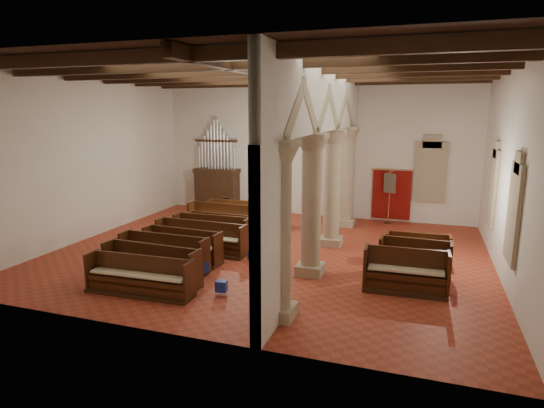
% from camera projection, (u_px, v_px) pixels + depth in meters
% --- Properties ---
extents(floor, '(14.00, 14.00, 0.00)m').
position_uv_depth(floor, '(269.00, 253.00, 15.23)').
color(floor, '#9F3922').
rests_on(floor, ground).
extents(ceiling, '(14.00, 14.00, 0.00)m').
position_uv_depth(ceiling, '(268.00, 67.00, 14.02)').
color(ceiling, '#341D11').
rests_on(ceiling, wall_back).
extents(wall_back, '(14.00, 0.02, 6.00)m').
position_uv_depth(wall_back, '(313.00, 149.00, 20.19)').
color(wall_back, white).
rests_on(wall_back, floor).
extents(wall_front, '(14.00, 0.02, 6.00)m').
position_uv_depth(wall_front, '(170.00, 197.00, 9.06)').
color(wall_front, white).
rests_on(wall_front, floor).
extents(wall_left, '(0.02, 12.00, 6.00)m').
position_uv_depth(wall_left, '(90.00, 157.00, 16.83)').
color(wall_left, white).
rests_on(wall_left, floor).
extents(wall_right, '(0.02, 12.00, 6.00)m').
position_uv_depth(wall_right, '(510.00, 173.00, 12.43)').
color(wall_right, white).
rests_on(wall_right, floor).
extents(ceiling_beams, '(13.80, 11.80, 0.30)m').
position_uv_depth(ceiling_beams, '(268.00, 73.00, 14.06)').
color(ceiling_beams, '#3B2412').
rests_on(ceiling_beams, wall_back).
extents(arcade, '(0.90, 11.90, 6.00)m').
position_uv_depth(arcade, '(324.00, 148.00, 13.95)').
color(arcade, tan).
rests_on(arcade, floor).
extents(window_right_a, '(0.03, 1.00, 2.20)m').
position_uv_depth(window_right_a, '(516.00, 213.00, 11.20)').
color(window_right_a, '#306D54').
rests_on(window_right_a, wall_right).
extents(window_right_b, '(0.03, 1.00, 2.20)m').
position_uv_depth(window_right_b, '(494.00, 188.00, 14.91)').
color(window_right_b, '#306D54').
rests_on(window_right_b, wall_right).
extents(window_back, '(1.00, 0.03, 2.20)m').
position_uv_depth(window_back, '(430.00, 172.00, 18.76)').
color(window_back, '#306D54').
rests_on(window_back, wall_back).
extents(pipe_organ, '(2.10, 0.85, 4.40)m').
position_uv_depth(pipe_organ, '(217.00, 182.00, 21.47)').
color(pipe_organ, '#3B2412').
rests_on(pipe_organ, floor).
extents(lectern, '(0.53, 0.56, 1.06)m').
position_uv_depth(lectern, '(227.00, 209.00, 19.94)').
color(lectern, '#3A1B12').
rests_on(lectern, floor).
extents(dossal_curtain, '(1.80, 0.07, 2.17)m').
position_uv_depth(dossal_curtain, '(391.00, 195.00, 19.39)').
color(dossal_curtain, maroon).
rests_on(dossal_curtain, floor).
extents(processional_banner, '(0.50, 0.63, 2.28)m').
position_uv_depth(processional_banner, '(389.00, 205.00, 19.09)').
color(processional_banner, '#3B2412').
rests_on(processional_banner, floor).
extents(hymnal_box_a, '(0.31, 0.26, 0.29)m').
position_uv_depth(hymnal_box_a, '(221.00, 286.00, 11.72)').
color(hymnal_box_a, navy).
rests_on(hymnal_box_a, floor).
extents(hymnal_box_b, '(0.36, 0.32, 0.30)m').
position_uv_depth(hymnal_box_b, '(202.00, 267.00, 13.12)').
color(hymnal_box_b, '#163097').
rests_on(hymnal_box_b, floor).
extents(hymnal_box_c, '(0.30, 0.25, 0.30)m').
position_uv_depth(hymnal_box_c, '(254.00, 255.00, 14.25)').
color(hymnal_box_c, navy).
rests_on(hymnal_box_c, floor).
extents(tube_heater_a, '(1.00, 0.27, 0.10)m').
position_uv_depth(tube_heater_a, '(145.00, 280.00, 12.34)').
color(tube_heater_a, silver).
rests_on(tube_heater_a, floor).
extents(tube_heater_b, '(1.03, 0.19, 0.10)m').
position_uv_depth(tube_heater_b, '(167.00, 277.00, 12.58)').
color(tube_heater_b, white).
rests_on(tube_heater_b, floor).
extents(nave_pew_0, '(2.95, 0.78, 1.01)m').
position_uv_depth(nave_pew_0, '(140.00, 282.00, 11.75)').
color(nave_pew_0, '#3B2412').
rests_on(nave_pew_0, floor).
extents(nave_pew_1, '(2.88, 0.86, 1.10)m').
position_uv_depth(nave_pew_1, '(152.00, 272.00, 12.42)').
color(nave_pew_1, '#3B2412').
rests_on(nave_pew_1, floor).
extents(nave_pew_2, '(2.79, 0.78, 1.08)m').
position_uv_depth(nave_pew_2, '(164.00, 259.00, 13.52)').
color(nave_pew_2, '#3B2412').
rests_on(nave_pew_2, floor).
extents(nave_pew_3, '(2.65, 0.85, 1.04)m').
position_uv_depth(nave_pew_3, '(182.00, 251.00, 14.30)').
color(nave_pew_3, '#3B2412').
rests_on(nave_pew_3, floor).
extents(nave_pew_4, '(3.19, 0.81, 1.06)m').
position_uv_depth(nave_pew_4, '(201.00, 243.00, 15.19)').
color(nave_pew_4, '#3B2412').
rests_on(nave_pew_4, floor).
extents(nave_pew_5, '(2.75, 0.75, 1.09)m').
position_uv_depth(nave_pew_5, '(212.00, 236.00, 15.93)').
color(nave_pew_5, '#3B2412').
rests_on(nave_pew_5, floor).
extents(nave_pew_6, '(2.83, 0.74, 0.96)m').
position_uv_depth(nave_pew_6, '(222.00, 231.00, 16.72)').
color(nave_pew_6, '#3B2412').
rests_on(nave_pew_6, floor).
extents(nave_pew_7, '(3.25, 0.89, 1.09)m').
position_uv_depth(nave_pew_7, '(227.00, 223.00, 17.82)').
color(nave_pew_7, '#3B2412').
rests_on(nave_pew_7, floor).
extents(nave_pew_8, '(3.30, 0.88, 1.07)m').
position_uv_depth(nave_pew_8, '(247.00, 219.00, 18.52)').
color(nave_pew_8, '#3B2412').
rests_on(nave_pew_8, floor).
extents(aisle_pew_0, '(2.17, 0.83, 1.15)m').
position_uv_depth(aisle_pew_0, '(405.00, 278.00, 11.90)').
color(aisle_pew_0, '#3B2412').
rests_on(aisle_pew_0, floor).
extents(aisle_pew_1, '(1.99, 0.82, 1.13)m').
position_uv_depth(aisle_pew_1, '(414.00, 265.00, 12.88)').
color(aisle_pew_1, '#3B2412').
rests_on(aisle_pew_1, floor).
extents(aisle_pew_2, '(1.92, 0.74, 1.00)m').
position_uv_depth(aisle_pew_2, '(417.00, 255.00, 13.93)').
color(aisle_pew_2, '#3B2412').
rests_on(aisle_pew_2, floor).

